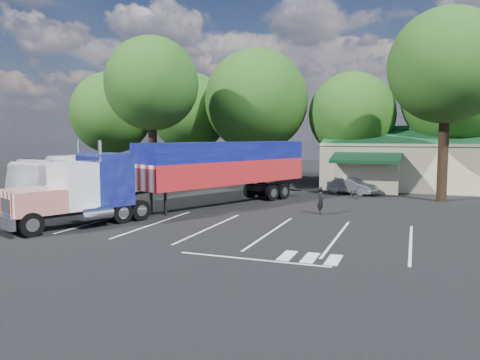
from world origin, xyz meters
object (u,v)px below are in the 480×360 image
(semi_truck, at_px, (194,170))
(woman, at_px, (321,200))
(bicycle, at_px, (354,192))
(tour_bus, at_px, (89,177))
(silver_sedan, at_px, (352,186))

(semi_truck, distance_m, woman, 8.19)
(semi_truck, xyz_separation_m, woman, (7.98, 0.70, -1.67))
(bicycle, relative_size, tour_bus, 0.14)
(woman, bearing_deg, tour_bus, 74.57)
(semi_truck, relative_size, tour_bus, 1.72)
(bicycle, bearing_deg, tour_bus, -179.42)
(bicycle, relative_size, silver_sedan, 0.42)
(bicycle, xyz_separation_m, silver_sedan, (-0.50, 2.50, 0.21))
(semi_truck, xyz_separation_m, silver_sedan, (8.48, 11.20, -1.87))
(semi_truck, relative_size, bicycle, 12.30)
(semi_truck, height_order, tour_bus, semi_truck)
(semi_truck, xyz_separation_m, tour_bus, (-8.94, 1.01, -0.87))
(tour_bus, bearing_deg, bicycle, 28.63)
(bicycle, height_order, silver_sedan, silver_sedan)
(tour_bus, relative_size, silver_sedan, 3.02)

